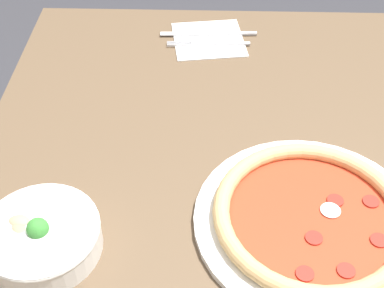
{
  "coord_description": "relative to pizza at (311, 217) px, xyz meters",
  "views": [
    {
      "loc": [
        -0.58,
        0.12,
        1.4
      ],
      "look_at": [
        0.09,
        0.14,
        0.76
      ],
      "focal_mm": 50.0,
      "sensor_mm": 36.0,
      "label": 1
    }
  ],
  "objects": [
    {
      "name": "pizza",
      "position": [
        0.0,
        0.0,
        0.0
      ],
      "size": [
        0.36,
        0.36,
        0.04
      ],
      "color": "white",
      "rests_on": "dining_table"
    },
    {
      "name": "dining_table",
      "position": [
        0.06,
        0.04,
        -0.11
      ],
      "size": [
        1.18,
        1.05,
        0.74
      ],
      "color": "brown",
      "rests_on": "ground_plane"
    },
    {
      "name": "bowl",
      "position": [
        -0.06,
        0.4,
        0.01
      ],
      "size": [
        0.17,
        0.17,
        0.07
      ],
      "color": "white",
      "rests_on": "dining_table"
    },
    {
      "name": "knife",
      "position": [
        0.54,
        0.15,
        -0.01
      ],
      "size": [
        0.02,
        0.22,
        0.01
      ],
      "rotation": [
        0.0,
        0.0,
        1.61
      ],
      "color": "silver",
      "rests_on": "napkin"
    },
    {
      "name": "fork",
      "position": [
        0.5,
        0.16,
        -0.01
      ],
      "size": [
        0.02,
        0.19,
        0.0
      ],
      "rotation": [
        0.0,
        0.0,
        1.61
      ],
      "color": "silver",
      "rests_on": "napkin"
    },
    {
      "name": "napkin",
      "position": [
        0.52,
        0.16,
        -0.02
      ],
      "size": [
        0.18,
        0.18,
        0.0
      ],
      "color": "white",
      "rests_on": "dining_table"
    }
  ]
}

